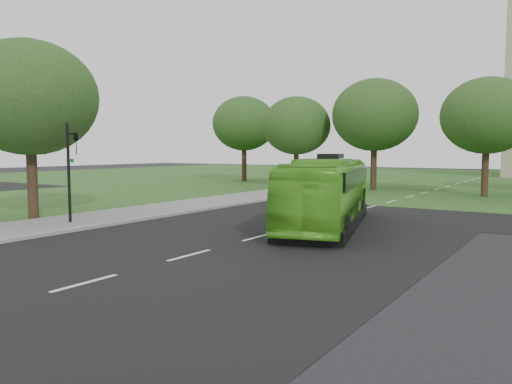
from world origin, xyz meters
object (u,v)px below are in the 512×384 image
Objects in this scene: tree_park_a at (296,126)px; bus at (327,193)px; tree_park_c at (487,116)px; traffic_light at (71,166)px; tree_park_f at (244,124)px; tree_side_near at (29,98)px; tree_park_b at (375,115)px.

tree_park_a is 0.76× the size of bus.
bus is at bearing -57.81° from tree_park_a.
bus is at bearing -100.36° from tree_park_c.
traffic_light is (-13.06, -25.06, -3.12)m from tree_park_c.
tree_park_a is 0.90× the size of tree_park_f.
tree_park_a is 0.94× the size of tree_side_near.
tree_park_b is 21.58m from bus.
tree_park_c is 1.88× the size of traffic_light.
tree_park_b reaches higher than tree_park_a.
tree_park_a is 7.08m from tree_park_b.
tree_park_a is 15.85m from tree_park_c.
tree_side_near is (-0.63, -25.43, 0.34)m from tree_park_a.
tree_park_a is at bearing 105.81° from bus.
tree_park_f is 30.64m from tree_side_near.
tree_side_near reaches higher than traffic_light.
bus is (20.99, -23.79, -4.63)m from tree_park_f.
tree_park_b is at bearing -12.40° from tree_park_f.
tree_park_b is 1.03× the size of tree_park_f.
tree_park_f is at bearing 105.13° from tree_side_near.
tree_park_f reaches higher than tree_side_near.
tree_park_c is at bearing 63.25° from bus.
tree_park_c is (8.83, -1.38, -0.46)m from tree_park_b.
tree_park_c is at bearing 56.39° from tree_side_near.
tree_park_f reaches higher than traffic_light.
tree_park_f is 32.16m from traffic_light.
tree_park_a is at bearing -174.17° from tree_park_b.
tree_side_near is at bearing -123.61° from tree_park_c.
tree_park_b is 2.04× the size of traffic_light.
tree_park_f is (-15.63, 3.44, -0.12)m from tree_park_b.
bus is at bearing -48.58° from tree_park_f.
tree_park_b reaches higher than traffic_light.
tree_park_b is (7.00, 0.72, 0.73)m from tree_park_a.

